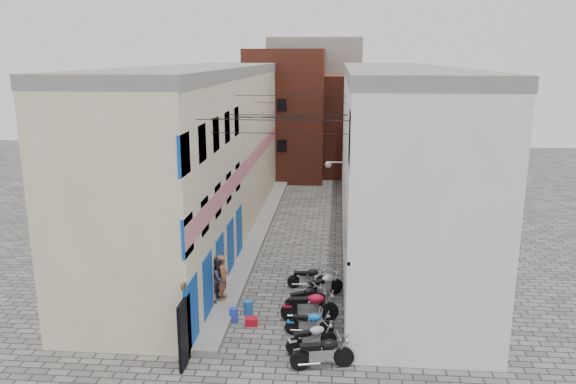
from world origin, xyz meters
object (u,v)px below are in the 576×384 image
(motorcycle_d, at_px, (310,304))
(water_jug_near, at_px, (234,315))
(motorcycle_g, at_px, (308,277))
(motorcycle_b, at_px, (312,336))
(water_jug_far, at_px, (248,308))
(motorcycle_e, at_px, (305,297))
(motorcycle_a, at_px, (322,351))
(red_crate, at_px, (251,321))
(motorcycle_c, at_px, (309,322))
(person_a, at_px, (223,277))
(person_b, at_px, (219,278))
(motorcycle_f, at_px, (324,284))

(motorcycle_d, bearing_deg, water_jug_near, -90.14)
(motorcycle_d, height_order, motorcycle_g, motorcycle_d)
(motorcycle_b, bearing_deg, water_jug_far, -159.44)
(motorcycle_e, height_order, motorcycle_g, motorcycle_g)
(motorcycle_a, xyz_separation_m, motorcycle_g, (-0.79, 6.20, -0.09))
(motorcycle_d, distance_m, red_crate, 2.22)
(motorcycle_b, xyz_separation_m, motorcycle_c, (-0.13, 1.08, -0.02))
(water_jug_far, bearing_deg, motorcycle_c, -30.19)
(motorcycle_b, relative_size, water_jug_far, 3.23)
(motorcycle_g, relative_size, person_a, 0.97)
(motorcycle_a, height_order, motorcycle_b, motorcycle_a)
(person_b, xyz_separation_m, water_jug_far, (1.23, -0.69, -0.85))
(motorcycle_a, distance_m, motorcycle_b, 1.11)
(motorcycle_d, bearing_deg, water_jug_far, -103.48)
(person_b, bearing_deg, motorcycle_a, -118.39)
(motorcycle_c, relative_size, person_a, 0.95)
(water_jug_far, bearing_deg, motorcycle_d, -6.34)
(motorcycle_a, relative_size, motorcycle_b, 1.14)
(motorcycle_b, relative_size, person_b, 1.02)
(motorcycle_f, height_order, water_jug_far, motorcycle_f)
(person_a, relative_size, person_b, 1.03)
(motorcycle_d, bearing_deg, person_b, -112.13)
(person_a, bearing_deg, motorcycle_e, -95.36)
(person_a, distance_m, person_b, 0.13)
(motorcycle_b, relative_size, motorcycle_d, 0.83)
(motorcycle_f, relative_size, motorcycle_g, 1.12)
(motorcycle_f, bearing_deg, person_b, -115.79)
(person_a, distance_m, water_jug_far, 1.60)
(motorcycle_b, distance_m, motorcycle_e, 3.19)
(motorcycle_b, height_order, motorcycle_f, motorcycle_f)
(water_jug_near, height_order, red_crate, water_jug_near)
(motorcycle_a, relative_size, motorcycle_e, 1.20)
(red_crate, bearing_deg, person_b, 133.98)
(water_jug_far, distance_m, red_crate, 0.88)
(motorcycle_b, distance_m, water_jug_far, 3.53)
(motorcycle_d, relative_size, red_crate, 4.78)
(motorcycle_b, height_order, motorcycle_e, motorcycle_b)
(motorcycle_b, xyz_separation_m, person_a, (-3.62, 3.21, 0.64))
(person_b, distance_m, red_crate, 2.35)
(motorcycle_c, distance_m, motorcycle_g, 4.09)
(motorcycle_b, distance_m, person_a, 4.88)
(motorcycle_f, bearing_deg, water_jug_near, -94.58)
(motorcycle_d, relative_size, person_b, 1.23)
(motorcycle_c, height_order, person_a, person_a)
(person_a, height_order, water_jug_far, person_a)
(motorcycle_b, height_order, water_jug_near, motorcycle_b)
(motorcycle_e, distance_m, person_b, 3.40)
(motorcycle_a, distance_m, motorcycle_c, 2.18)
(red_crate, bearing_deg, water_jug_far, 106.63)
(motorcycle_g, xyz_separation_m, person_a, (-3.22, -1.95, 0.65))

